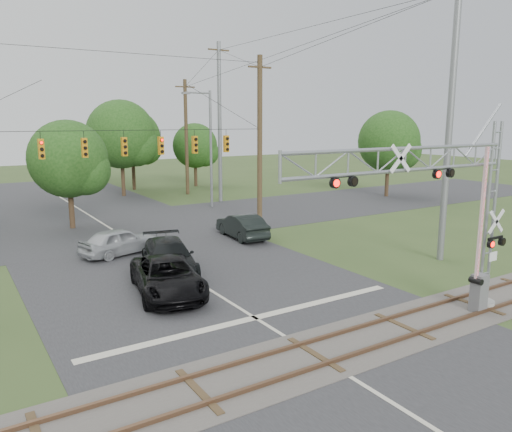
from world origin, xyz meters
TOP-DOWN VIEW (x-y plane):
  - ground at (0.00, 0.00)m, footprint 160.00×160.00m
  - road_main at (0.00, 10.00)m, footprint 14.00×90.00m
  - road_cross at (0.00, 24.00)m, footprint 90.00×12.00m
  - railroad_track at (0.00, 2.00)m, footprint 90.00×3.20m
  - crossing_gantry at (5.10, 1.64)m, footprint 10.23×0.92m
  - traffic_signal_span at (0.88, 20.00)m, footprint 19.34×0.36m
  - pickup_black at (-1.69, 9.69)m, footprint 3.53×5.86m
  - car_dark at (-0.48, 12.46)m, footprint 3.40×5.77m
  - sedan_silver at (-1.46, 17.01)m, footprint 4.69×2.93m
  - suv_dark at (6.16, 16.84)m, footprint 1.97×4.71m
  - streetlight at (9.54, 27.83)m, footprint 2.55×0.27m
  - utility_poles at (3.20, 21.87)m, footprint 26.34×29.08m
  - treeline at (-2.34, 35.13)m, footprint 58.12×23.52m

SIDE VIEW (x-z plane):
  - ground at x=0.00m, z-range 0.00..0.00m
  - road_main at x=0.00m, z-range 0.00..0.02m
  - road_cross at x=0.00m, z-range 0.00..0.02m
  - railroad_track at x=0.00m, z-range -0.05..0.11m
  - sedan_silver at x=-1.46m, z-range 0.00..1.49m
  - suv_dark at x=6.16m, z-range 0.00..1.51m
  - pickup_black at x=-1.69m, z-range 0.00..1.52m
  - car_dark at x=-0.48m, z-range 0.00..1.57m
  - crossing_gantry at x=5.10m, z-range 0.83..8.00m
  - streetlight at x=9.54m, z-range 0.57..10.13m
  - treeline at x=-2.34m, z-range 0.77..10.28m
  - traffic_signal_span at x=0.88m, z-range -0.01..11.49m
  - utility_poles at x=3.20m, z-range -0.59..13.45m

